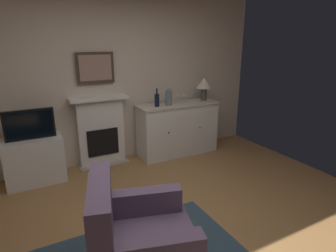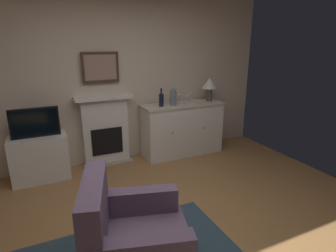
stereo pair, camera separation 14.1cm
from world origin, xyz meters
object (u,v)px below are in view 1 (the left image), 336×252
(wine_glass_center, at_px, (182,97))
(tv_set, at_px, (29,125))
(table_lamp, at_px, (204,85))
(wine_bottle, at_px, (157,100))
(vase_decorative, at_px, (169,97))
(fireplace_unit, at_px, (101,131))
(sideboard_cabinet, at_px, (178,129))
(armchair, at_px, (138,241))
(wine_glass_right, at_px, (186,96))
(tv_cabinet, at_px, (35,160))
(framed_picture, at_px, (95,68))
(wine_glass_left, at_px, (176,97))

(wine_glass_center, bearing_deg, tv_set, 178.71)
(table_lamp, relative_size, wine_bottle, 1.38)
(vase_decorative, bearing_deg, tv_set, 178.83)
(fireplace_unit, relative_size, vase_decorative, 3.91)
(wine_bottle, bearing_deg, sideboard_cabinet, 5.25)
(armchair, bearing_deg, sideboard_cabinet, 53.62)
(wine_glass_right, height_order, tv_cabinet, wine_glass_right)
(fireplace_unit, relative_size, wine_glass_right, 6.67)
(vase_decorative, relative_size, tv_set, 0.45)
(wine_glass_center, distance_m, wine_glass_right, 0.12)
(tv_set, bearing_deg, wine_glass_right, -0.02)
(table_lamp, xyz_separation_m, vase_decorative, (-0.72, -0.05, -0.14))
(framed_picture, bearing_deg, tv_cabinet, -167.99)
(framed_picture, xyz_separation_m, wine_bottle, (0.87, -0.26, -0.52))
(wine_bottle, height_order, wine_glass_left, wine_bottle)
(table_lamp, xyz_separation_m, wine_glass_left, (-0.59, -0.04, -0.16))
(fireplace_unit, bearing_deg, wine_glass_right, -7.41)
(framed_picture, relative_size, vase_decorative, 1.96)
(tv_set, bearing_deg, tv_cabinet, 90.00)
(framed_picture, height_order, wine_glass_center, framed_picture)
(wine_glass_left, relative_size, tv_cabinet, 0.22)
(wine_glass_left, xyz_separation_m, wine_glass_right, (0.22, 0.03, 0.00))
(sideboard_cabinet, bearing_deg, wine_glass_right, -3.40)
(fireplace_unit, height_order, wine_bottle, wine_bottle)
(fireplace_unit, relative_size, tv_cabinet, 1.47)
(wine_glass_center, bearing_deg, tv_cabinet, 178.13)
(wine_glass_center, bearing_deg, framed_picture, 167.95)
(tv_set, bearing_deg, armchair, -74.39)
(sideboard_cabinet, height_order, armchair, armchair)
(framed_picture, xyz_separation_m, wine_glass_center, (1.32, -0.28, -0.50))
(framed_picture, bearing_deg, wine_glass_right, -9.18)
(wine_glass_center, height_order, tv_set, wine_glass_center)
(wine_glass_left, height_order, vase_decorative, vase_decorative)
(wine_bottle, xyz_separation_m, wine_glass_right, (0.56, 0.03, 0.01))
(tv_cabinet, xyz_separation_m, tv_set, (-0.00, -0.02, 0.52))
(sideboard_cabinet, relative_size, wine_glass_center, 8.43)
(wine_glass_center, relative_size, wine_glass_right, 1.00)
(wine_bottle, xyz_separation_m, vase_decorative, (0.20, -0.01, 0.03))
(tv_set, bearing_deg, wine_bottle, -0.91)
(wine_glass_right, bearing_deg, tv_cabinet, 179.43)
(wine_bottle, xyz_separation_m, wine_glass_left, (0.34, -0.00, 0.01))
(tv_set, xyz_separation_m, armchair, (0.62, -2.21, -0.46))
(wine_glass_right, bearing_deg, tv_set, 179.98)
(fireplace_unit, relative_size, sideboard_cabinet, 0.79)
(framed_picture, height_order, sideboard_cabinet, framed_picture)
(fireplace_unit, relative_size, table_lamp, 2.75)
(table_lamp, bearing_deg, sideboard_cabinet, -180.00)
(framed_picture, distance_m, table_lamp, 1.84)
(framed_picture, relative_size, wine_glass_center, 3.33)
(wine_bottle, bearing_deg, wine_glass_right, 2.91)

